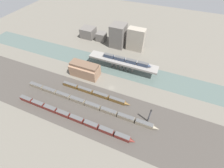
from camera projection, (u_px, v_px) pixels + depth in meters
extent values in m
plane|color=#666056|center=(112.00, 88.00, 123.81)|extent=(400.00, 400.00, 0.00)
cube|color=#423D38|center=(99.00, 111.00, 108.66)|extent=(280.00, 42.00, 0.01)
cube|color=#4C5B56|center=(122.00, 69.00, 140.14)|extent=(320.00, 23.52, 0.01)
cube|color=gray|center=(123.00, 62.00, 133.94)|extent=(63.26, 9.90, 1.79)
cylinder|color=slate|center=(112.00, 63.00, 139.92)|extent=(2.19, 2.19, 7.59)
cylinder|color=slate|center=(116.00, 64.00, 138.90)|extent=(2.19, 2.19, 7.59)
cylinder|color=slate|center=(120.00, 65.00, 137.88)|extent=(2.19, 2.19, 7.59)
cylinder|color=slate|center=(124.00, 66.00, 136.85)|extent=(2.19, 2.19, 7.59)
cylinder|color=slate|center=(128.00, 67.00, 135.83)|extent=(2.19, 2.19, 7.59)
cylinder|color=slate|center=(133.00, 68.00, 134.81)|extent=(2.19, 2.19, 7.59)
cube|color=#2D384C|center=(109.00, 56.00, 135.66)|extent=(9.32, 3.05, 3.04)
cube|color=#4C4C4C|center=(109.00, 54.00, 134.40)|extent=(8.95, 2.81, 0.40)
cube|color=#2D384C|center=(120.00, 59.00, 132.93)|extent=(9.32, 3.05, 3.04)
cube|color=#4C4C4C|center=(120.00, 57.00, 131.67)|extent=(8.95, 2.81, 0.40)
cube|color=#2D384C|center=(131.00, 62.00, 130.20)|extent=(9.32, 3.05, 3.04)
cube|color=#4C4C4C|center=(131.00, 60.00, 128.94)|extent=(8.95, 2.81, 0.40)
cube|color=#2D384C|center=(143.00, 64.00, 127.47)|extent=(9.32, 3.05, 3.04)
cube|color=#4C4C4C|center=(143.00, 63.00, 126.21)|extent=(8.95, 2.81, 0.40)
cone|color=#2D384C|center=(150.00, 66.00, 125.94)|extent=(3.26, 2.74, 2.74)
cube|color=#5B1E19|center=(27.00, 99.00, 113.54)|extent=(10.09, 3.03, 3.48)
cube|color=#4C4C4C|center=(26.00, 98.00, 112.12)|extent=(9.69, 2.79, 0.40)
cube|color=#5B1E19|center=(38.00, 104.00, 110.67)|extent=(10.09, 3.03, 3.48)
cube|color=#4C4C4C|center=(37.00, 102.00, 109.26)|extent=(9.69, 2.79, 0.40)
cube|color=#5B1E19|center=(50.00, 109.00, 107.80)|extent=(10.09, 3.03, 3.48)
cube|color=#4C4C4C|center=(50.00, 107.00, 106.39)|extent=(9.69, 2.79, 0.40)
cube|color=#5B1E19|center=(63.00, 114.00, 104.93)|extent=(10.09, 3.03, 3.48)
cube|color=#4C4C4C|center=(63.00, 112.00, 103.52)|extent=(9.69, 2.79, 0.40)
cube|color=#5B1E19|center=(77.00, 119.00, 102.06)|extent=(10.09, 3.03, 3.48)
cube|color=#4C4C4C|center=(76.00, 118.00, 100.65)|extent=(9.69, 2.79, 0.40)
cube|color=#5B1E19|center=(91.00, 125.00, 99.19)|extent=(10.09, 3.03, 3.48)
cube|color=#4C4C4C|center=(91.00, 123.00, 97.78)|extent=(9.69, 2.79, 0.40)
cube|color=#5B1E19|center=(106.00, 131.00, 96.32)|extent=(10.09, 3.03, 3.48)
cube|color=#4C4C4C|center=(106.00, 129.00, 94.91)|extent=(9.69, 2.79, 0.40)
cube|color=#5B1E19|center=(122.00, 137.00, 93.46)|extent=(10.09, 3.03, 3.48)
cube|color=#4C4C4C|center=(122.00, 136.00, 92.04)|extent=(9.69, 2.79, 0.40)
cone|color=#5B1E19|center=(133.00, 141.00, 91.81)|extent=(3.53, 2.73, 2.73)
cube|color=gray|center=(37.00, 86.00, 123.13)|extent=(12.08, 2.87, 3.30)
cube|color=#4C4C4C|center=(36.00, 84.00, 121.78)|extent=(11.60, 2.64, 0.40)
cube|color=gray|center=(49.00, 90.00, 119.77)|extent=(12.08, 2.87, 3.30)
cube|color=#4C4C4C|center=(49.00, 89.00, 118.41)|extent=(11.60, 2.64, 0.40)
cube|color=gray|center=(63.00, 95.00, 116.41)|extent=(12.08, 2.87, 3.30)
cube|color=#4C4C4C|center=(62.00, 94.00, 115.05)|extent=(11.60, 2.64, 0.40)
cube|color=gray|center=(77.00, 100.00, 113.04)|extent=(12.08, 2.87, 3.30)
cube|color=#4C4C4C|center=(77.00, 99.00, 111.69)|extent=(11.60, 2.64, 0.40)
cube|color=gray|center=(92.00, 106.00, 109.68)|extent=(12.08, 2.87, 3.30)
cube|color=#4C4C4C|center=(92.00, 104.00, 108.33)|extent=(11.60, 2.64, 0.40)
cube|color=gray|center=(109.00, 111.00, 106.32)|extent=(12.08, 2.87, 3.30)
cube|color=#4C4C4C|center=(109.00, 110.00, 104.97)|extent=(11.60, 2.64, 0.40)
cube|color=gray|center=(126.00, 117.00, 102.96)|extent=(12.08, 2.87, 3.30)
cube|color=#4C4C4C|center=(126.00, 116.00, 101.61)|extent=(11.60, 2.64, 0.40)
cube|color=gray|center=(144.00, 124.00, 99.60)|extent=(12.08, 2.87, 3.30)
cube|color=#4C4C4C|center=(145.00, 123.00, 98.24)|extent=(11.60, 2.64, 0.40)
cone|color=gray|center=(156.00, 128.00, 97.59)|extent=(4.23, 2.58, 2.58)
cube|color=brown|center=(70.00, 85.00, 123.71)|extent=(12.78, 2.64, 3.10)
cube|color=#4C4C4C|center=(70.00, 84.00, 122.43)|extent=(12.27, 2.43, 0.40)
cube|color=brown|center=(85.00, 90.00, 120.12)|extent=(12.78, 2.64, 3.10)
cube|color=#4C4C4C|center=(85.00, 89.00, 118.85)|extent=(12.27, 2.43, 0.40)
cube|color=brown|center=(100.00, 95.00, 116.53)|extent=(12.78, 2.64, 3.10)
cube|color=#4C4C4C|center=(100.00, 94.00, 115.26)|extent=(12.27, 2.43, 0.40)
cube|color=brown|center=(117.00, 101.00, 112.95)|extent=(12.78, 2.64, 3.10)
cube|color=#4C4C4C|center=(117.00, 99.00, 111.67)|extent=(12.27, 2.43, 0.40)
cone|color=brown|center=(128.00, 104.00, 110.81)|extent=(4.47, 2.38, 2.38)
cube|color=#937056|center=(85.00, 70.00, 131.10)|extent=(25.25, 12.23, 10.13)
cube|color=brown|center=(84.00, 65.00, 126.59)|extent=(24.75, 8.56, 2.22)
cylinder|color=#4C4C51|center=(149.00, 116.00, 98.38)|extent=(1.03, 1.03, 12.51)
cube|color=black|center=(151.00, 111.00, 93.37)|extent=(1.00, 0.70, 1.20)
cube|color=#605B56|center=(88.00, 32.00, 175.86)|extent=(15.36, 14.21, 11.18)
cube|color=#605B56|center=(101.00, 37.00, 171.13)|extent=(10.28, 9.58, 9.25)
cube|color=#605B56|center=(118.00, 36.00, 158.57)|extent=(14.88, 15.91, 23.85)
cube|color=gray|center=(136.00, 40.00, 153.61)|extent=(17.44, 8.85, 23.30)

